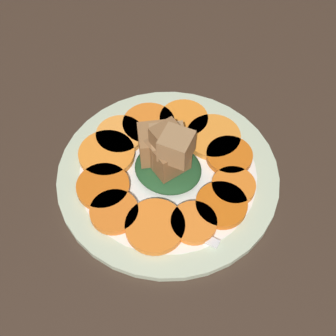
{
  "coord_description": "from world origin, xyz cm",
  "views": [
    {
      "loc": [
        15.86,
        -31.89,
        55.73
      ],
      "look_at": [
        0.0,
        0.0,
        4.1
      ],
      "focal_mm": 50.0,
      "sensor_mm": 36.0,
      "label": 1
    }
  ],
  "objects": [
    {
      "name": "carrot_slice_9",
      "position": [
        6.46,
        -5.71,
        3.59
      ],
      "size": [
        5.86,
        5.86,
        0.98
      ],
      "primitive_type": "cylinder",
      "color": "orange",
      "rests_on": "plate"
    },
    {
      "name": "carrot_slice_1",
      "position": [
        3.21,
        7.99,
        3.59
      ],
      "size": [
        7.77,
        7.77,
        0.98
      ],
      "primitive_type": "cylinder",
      "color": "orange",
      "rests_on": "plate"
    },
    {
      "name": "carrot_slice_3",
      "position": [
        -6.07,
        5.96,
        3.59
      ],
      "size": [
        7.62,
        7.62,
        0.98
      ],
      "primitive_type": "cylinder",
      "color": "orange",
      "rests_on": "plate"
    },
    {
      "name": "carrot_slice_0",
      "position": [
        6.51,
        5.92,
        3.59
      ],
      "size": [
        6.42,
        6.42,
        0.98
      ],
      "primitive_type": "cylinder",
      "color": "#D66014",
      "rests_on": "plate"
    },
    {
      "name": "center_pile",
      "position": [
        -0.34,
        0.27,
        6.85
      ],
      "size": [
        9.86,
        8.46,
        9.16
      ],
      "color": "#1E4723",
      "rests_on": "plate"
    },
    {
      "name": "carrot_slice_7",
      "position": [
        -3.28,
        -8.81,
        3.59
      ],
      "size": [
        6.26,
        6.26,
        0.98
      ],
      "primitive_type": "cylinder",
      "color": "orange",
      "rests_on": "plate"
    },
    {
      "name": "carrot_slice_6",
      "position": [
        -6.5,
        -6.18,
        3.59
      ],
      "size": [
        7.03,
        7.03,
        0.98
      ],
      "primitive_type": "cylinder",
      "color": "orange",
      "rests_on": "plate"
    },
    {
      "name": "carrot_slice_10",
      "position": [
        8.56,
        -1.8,
        3.59
      ],
      "size": [
        6.71,
        6.71,
        0.98
      ],
      "primitive_type": "cylinder",
      "color": "#D45F12",
      "rests_on": "plate"
    },
    {
      "name": "carrot_slice_8",
      "position": [
        2.33,
        -8.32,
        3.59
      ],
      "size": [
        7.57,
        7.57,
        0.98
      ],
      "primitive_type": "cylinder",
      "color": "orange",
      "rests_on": "plate"
    },
    {
      "name": "fork",
      "position": [
        0.14,
        -6.62,
        3.3
      ],
      "size": [
        19.6,
        2.55,
        0.4
      ],
      "rotation": [
        0.0,
        0.0,
        -0.04
      ],
      "color": "silver",
      "rests_on": "plate"
    },
    {
      "name": "carrot_slice_2",
      "position": [
        -1.93,
        9.07,
        3.59
      ],
      "size": [
        7.08,
        7.08,
        0.98
      ],
      "primitive_type": "cylinder",
      "color": "orange",
      "rests_on": "plate"
    },
    {
      "name": "carrot_slice_4",
      "position": [
        -8.82,
        2.33,
        3.59
      ],
      "size": [
        6.78,
        6.78,
        0.98
      ],
      "primitive_type": "cylinder",
      "color": "#F9953A",
      "rests_on": "plate"
    },
    {
      "name": "carrot_slice_11",
      "position": [
        8.88,
        1.56,
        3.59
      ],
      "size": [
        5.84,
        5.84,
        0.98
      ],
      "primitive_type": "cylinder",
      "color": "orange",
      "rests_on": "plate"
    },
    {
      "name": "table_slab",
      "position": [
        0.0,
        0.0,
        1.0
      ],
      "size": [
        120.0,
        120.0,
        2.0
      ],
      "primitive_type": "cube",
      "color": "#38281E",
      "rests_on": "ground"
    },
    {
      "name": "plate",
      "position": [
        0.0,
        0.0,
        2.52
      ],
      "size": [
        30.24,
        30.24,
        1.05
      ],
      "color": "beige",
      "rests_on": "table_slab"
    },
    {
      "name": "carrot_slice_5",
      "position": [
        -8.82,
        -1.34,
        3.59
      ],
      "size": [
        7.8,
        7.8,
        0.98
      ],
      "primitive_type": "cylinder",
      "color": "orange",
      "rests_on": "plate"
    }
  ]
}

